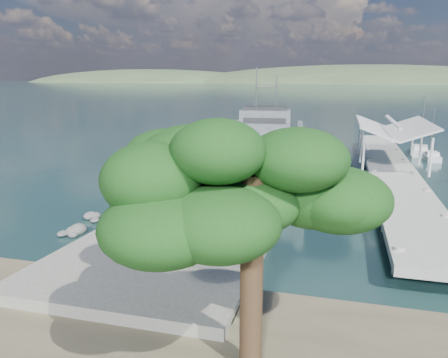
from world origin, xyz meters
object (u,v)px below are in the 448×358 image
overhang_tree (237,176)px  military_truck (232,188)px  landing_craft (258,156)px  sailboat_near (430,157)px  sailboat_far (420,151)px  pier (391,162)px  soldier (132,216)px

overhang_tree → military_truck: bearing=104.4°
military_truck → landing_craft: bearing=92.7°
sailboat_near → sailboat_far: size_ratio=0.83×
pier → soldier: pier is taller
pier → landing_craft: 13.50m
landing_craft → military_truck: landing_craft is taller
overhang_tree → sailboat_near: bearing=72.5°
military_truck → overhang_tree: bearing=-79.1°
military_truck → sailboat_far: sailboat_far is taller
soldier → sailboat_near: bearing=17.3°
landing_craft → overhang_tree: size_ratio=4.36×
overhang_tree → pier: bearing=75.7°
overhang_tree → landing_craft: bearing=99.4°
sailboat_near → sailboat_far: (-0.56, 3.31, 0.06)m
sailboat_near → overhang_tree: 43.05m
military_truck → sailboat_far: 34.98m
overhang_tree → sailboat_far: bearing=74.4°
landing_craft → soldier: bearing=-102.8°
sailboat_far → overhang_tree: (-12.28, -43.96, 5.96)m
sailboat_near → soldier: bearing=-127.5°
military_truck → soldier: (-5.19, -3.11, -1.24)m
sailboat_far → soldier: bearing=-113.9°
military_truck → overhang_tree: overhang_tree is taller
pier → landing_craft: size_ratio=1.16×
landing_craft → sailboat_far: size_ratio=5.31×
landing_craft → sailboat_far: landing_craft is taller
landing_craft → soldier: (-2.98, -23.39, 0.44)m
landing_craft → military_truck: (2.21, -20.28, 1.69)m
landing_craft → soldier: landing_craft is taller
pier → sailboat_near: (5.38, 11.42, -1.28)m
landing_craft → sailboat_far: 20.88m
sailboat_far → landing_craft: bearing=-141.1°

